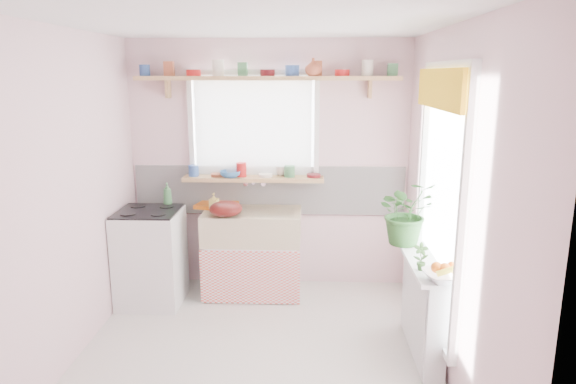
{
  "coord_description": "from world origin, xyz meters",
  "views": [
    {
      "loc": [
        0.39,
        -3.52,
        2.17
      ],
      "look_at": [
        0.23,
        0.55,
        1.22
      ],
      "focal_mm": 32.0,
      "sensor_mm": 36.0,
      "label": 1
    }
  ],
  "objects": [
    {
      "name": "soap_bottle_sink",
      "position": [
        -0.53,
        1.32,
        0.94
      ],
      "size": [
        0.09,
        0.1,
        0.18
      ],
      "primitive_type": "imported",
      "rotation": [
        0.0,
        0.0,
        -0.21
      ],
      "color": "#DCC962",
      "rests_on": "sink_unit"
    },
    {
      "name": "cooker",
      "position": [
        -1.1,
        1.05,
        0.46
      ],
      "size": [
        0.58,
        0.58,
        0.93
      ],
      "color": "white",
      "rests_on": "ground"
    },
    {
      "name": "sink_unit",
      "position": [
        -0.15,
        1.29,
        0.43
      ],
      "size": [
        0.95,
        0.65,
        1.11
      ],
      "color": "white",
      "rests_on": "ground"
    },
    {
      "name": "herb_pot",
      "position": [
        1.21,
        0.0,
        0.88
      ],
      "size": [
        0.12,
        0.09,
        0.21
      ],
      "primitive_type": "imported",
      "rotation": [
        0.0,
        0.0,
        -0.12
      ],
      "color": "#366729",
      "rests_on": "radiator_ledge"
    },
    {
      "name": "fruit",
      "position": [
        1.34,
        -0.19,
        0.87
      ],
      "size": [
        0.2,
        0.14,
        0.1
      ],
      "color": "orange",
      "rests_on": "fruit_bowl"
    },
    {
      "name": "colander",
      "position": [
        -0.38,
        1.12,
        0.92
      ],
      "size": [
        0.41,
        0.41,
        0.14
      ],
      "primitive_type": "ellipsoid",
      "rotation": [
        0.0,
        0.0,
        -0.4
      ],
      "color": "#4F0F0D",
      "rests_on": "sink_unit"
    },
    {
      "name": "sill_crockery",
      "position": [
        -0.2,
        1.48,
        1.21
      ],
      "size": [
        1.35,
        0.11,
        0.12
      ],
      "color": "#3359A5",
      "rests_on": "windowsill"
    },
    {
      "name": "pine_shelf",
      "position": [
        0.0,
        1.47,
        2.12
      ],
      "size": [
        2.52,
        0.24,
        0.04
      ],
      "primitive_type": "cube",
      "color": "tan",
      "rests_on": "room"
    },
    {
      "name": "jade_plant",
      "position": [
        1.21,
        0.6,
        1.05
      ],
      "size": [
        0.58,
        0.52,
        0.55
      ],
      "primitive_type": "imported",
      "rotation": [
        0.0,
        0.0,
        0.21
      ],
      "color": "#295A24",
      "rests_on": "radiator_ledge"
    },
    {
      "name": "fruit_bowl",
      "position": [
        1.33,
        -0.2,
        0.81
      ],
      "size": [
        0.34,
        0.34,
        0.07
      ],
      "primitive_type": "imported",
      "rotation": [
        0.0,
        0.0,
        0.22
      ],
      "color": "silver",
      "rests_on": "radiator_ledge"
    },
    {
      "name": "room",
      "position": [
        0.66,
        0.86,
        1.37
      ],
      "size": [
        3.2,
        3.2,
        3.2
      ],
      "color": "silver",
      "rests_on": "ground"
    },
    {
      "name": "windowsill",
      "position": [
        -0.15,
        1.48,
        1.14
      ],
      "size": [
        1.4,
        0.22,
        0.04
      ],
      "primitive_type": "cube",
      "color": "tan",
      "rests_on": "room"
    },
    {
      "name": "radiator_ledge",
      "position": [
        1.3,
        0.2,
        0.4
      ],
      "size": [
        0.22,
        0.95,
        0.78
      ],
      "color": "white",
      "rests_on": "ground"
    },
    {
      "name": "shelf_crockery",
      "position": [
        -0.0,
        1.47,
        2.2
      ],
      "size": [
        2.47,
        0.11,
        0.12
      ],
      "color": "#3359A5",
      "rests_on": "pine_shelf"
    },
    {
      "name": "shelf_vase",
      "position": [
        0.43,
        1.41,
        2.22
      ],
      "size": [
        0.17,
        0.17,
        0.16
      ],
      "primitive_type": "imported",
      "rotation": [
        0.0,
        0.0,
        -0.06
      ],
      "color": "#AD5235",
      "rests_on": "pine_shelf"
    },
    {
      "name": "cooker_bottle",
      "position": [
        -0.97,
        1.27,
        1.02
      ],
      "size": [
        0.1,
        0.1,
        0.22
      ],
      "primitive_type": "imported",
      "rotation": [
        0.0,
        0.0,
        0.16
      ],
      "color": "#42854B",
      "rests_on": "cooker"
    },
    {
      "name": "dish_tray",
      "position": [
        -0.53,
        1.46,
        0.87
      ],
      "size": [
        0.43,
        0.36,
        0.04
      ],
      "primitive_type": "cube",
      "rotation": [
        0.0,
        0.0,
        -0.21
      ],
      "color": "orange",
      "rests_on": "sink_unit"
    },
    {
      "name": "sill_cup",
      "position": [
        0.13,
        1.54,
        1.21
      ],
      "size": [
        0.13,
        0.13,
        0.09
      ],
      "primitive_type": "imported",
      "rotation": [
        0.0,
        0.0,
        0.14
      ],
      "color": "beige",
      "rests_on": "windowsill"
    },
    {
      "name": "sill_bowl",
      "position": [
        -0.38,
        1.44,
        1.19
      ],
      "size": [
        0.23,
        0.23,
        0.06
      ],
      "primitive_type": "imported",
      "rotation": [
        0.0,
        0.0,
        0.12
      ],
      "color": "#3672B2",
      "rests_on": "windowsill"
    }
  ]
}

